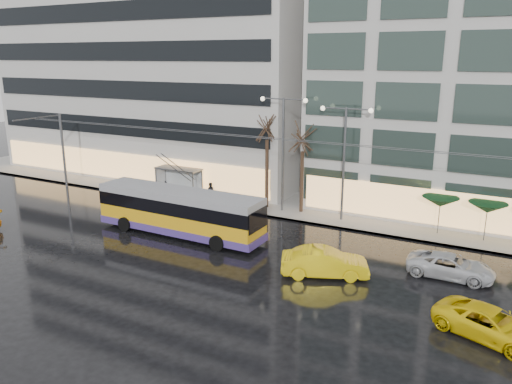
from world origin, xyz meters
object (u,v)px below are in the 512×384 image
Objects in this scene: street_lamp_near at (283,139)px; taxi_a at (146,204)px; bus_shelter at (177,175)px; trolleybus at (179,213)px.

taxi_a is (-9.35, -5.62, -5.18)m from street_lamp_near.
taxi_a is at bearing -149.02° from street_lamp_near.
taxi_a is at bearing -79.42° from bus_shelter.
trolleybus reaches higher than taxi_a.
bus_shelter is at bearing -179.37° from street_lamp_near.
street_lamp_near reaches higher than bus_shelter.
trolleybus is at bearing -52.25° from bus_shelter.
street_lamp_near reaches higher than taxi_a.
street_lamp_near is 1.89× the size of taxi_a.
trolleybus is 3.01× the size of bus_shelter.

